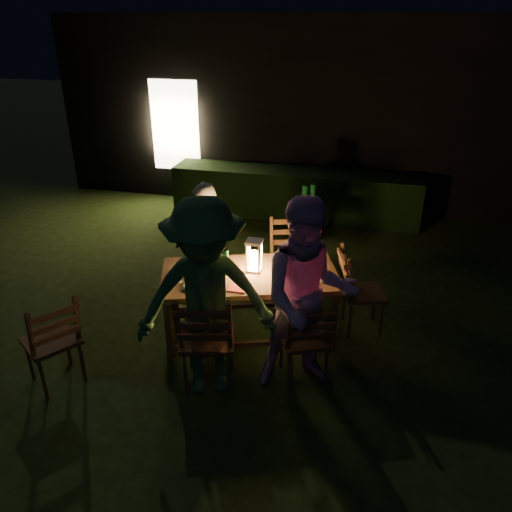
% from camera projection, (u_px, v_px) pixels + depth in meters
% --- Properties ---
extents(garden_envelope, '(40.00, 40.00, 3.20)m').
position_uv_depth(garden_envelope, '(340.00, 102.00, 10.06)').
color(garden_envelope, black).
rests_on(garden_envelope, ground).
extents(dining_table, '(2.02, 1.45, 0.76)m').
position_uv_depth(dining_table, '(250.00, 280.00, 5.22)').
color(dining_table, '#4F301A').
rests_on(dining_table, ground).
extents(chair_near_left, '(0.59, 0.61, 1.08)m').
position_uv_depth(chair_near_left, '(209.00, 355.00, 4.65)').
color(chair_near_left, '#4F301A').
rests_on(chair_near_left, ground).
extents(chair_near_right, '(0.58, 0.60, 0.96)m').
position_uv_depth(chair_near_right, '(304.00, 352.00, 4.74)').
color(chair_near_right, '#4F301A').
rests_on(chair_near_right, ground).
extents(chair_far_left, '(0.60, 0.62, 1.04)m').
position_uv_depth(chair_far_left, '(208.00, 277.00, 6.03)').
color(chair_far_left, '#4F301A').
rests_on(chair_far_left, ground).
extents(chair_far_right, '(0.59, 0.61, 1.02)m').
position_uv_depth(chair_far_right, '(289.00, 274.00, 6.12)').
color(chair_far_right, '#4F301A').
rests_on(chair_far_right, ground).
extents(chair_end, '(0.57, 0.55, 0.99)m').
position_uv_depth(chair_end, '(361.00, 305.00, 5.49)').
color(chair_end, '#4F301A').
rests_on(chair_end, ground).
extents(chair_spare, '(0.66, 0.65, 1.01)m').
position_uv_depth(chair_spare, '(55.00, 355.00, 4.67)').
color(chair_spare, '#4F301A').
rests_on(chair_spare, ground).
extents(person_house_side, '(0.63, 0.52, 1.50)m').
position_uv_depth(person_house_side, '(206.00, 243.00, 5.89)').
color(person_house_side, white).
rests_on(person_house_side, ground).
extents(person_opp_right, '(1.08, 0.96, 1.85)m').
position_uv_depth(person_opp_right, '(308.00, 297.00, 4.42)').
color(person_opp_right, '#CC8CC0').
rests_on(person_opp_right, ground).
extents(person_opp_left, '(1.39, 1.06, 1.89)m').
position_uv_depth(person_opp_left, '(206.00, 300.00, 4.33)').
color(person_opp_left, '#305E2F').
rests_on(person_opp_left, ground).
extents(lantern, '(0.16, 0.16, 0.35)m').
position_uv_depth(lantern, '(254.00, 257.00, 5.17)').
color(lantern, white).
rests_on(lantern, dining_table).
extents(plate_far_left, '(0.25, 0.25, 0.01)m').
position_uv_depth(plate_far_left, '(197.00, 265.00, 5.33)').
color(plate_far_left, white).
rests_on(plate_far_left, dining_table).
extents(plate_near_left, '(0.25, 0.25, 0.01)m').
position_uv_depth(plate_near_left, '(196.00, 285.00, 4.94)').
color(plate_near_left, white).
rests_on(plate_near_left, dining_table).
extents(plate_far_right, '(0.25, 0.25, 0.01)m').
position_uv_depth(plate_far_right, '(289.00, 261.00, 5.42)').
color(plate_far_right, white).
rests_on(plate_far_right, dining_table).
extents(plate_near_right, '(0.25, 0.25, 0.01)m').
position_uv_depth(plate_near_right, '(296.00, 281.00, 5.03)').
color(plate_near_right, white).
rests_on(plate_near_right, dining_table).
extents(wineglass_a, '(0.06, 0.06, 0.18)m').
position_uv_depth(wineglass_a, '(220.00, 255.00, 5.37)').
color(wineglass_a, '#59070F').
rests_on(wineglass_a, dining_table).
extents(wineglass_b, '(0.06, 0.06, 0.18)m').
position_uv_depth(wineglass_b, '(179.00, 274.00, 4.98)').
color(wineglass_b, '#59070F').
rests_on(wineglass_b, dining_table).
extents(wineglass_c, '(0.06, 0.06, 0.18)m').
position_uv_depth(wineglass_c, '(282.00, 277.00, 4.92)').
color(wineglass_c, '#59070F').
rests_on(wineglass_c, dining_table).
extents(wineglass_d, '(0.06, 0.06, 0.18)m').
position_uv_depth(wineglass_d, '(306.00, 256.00, 5.36)').
color(wineglass_d, '#59070F').
rests_on(wineglass_d, dining_table).
extents(wineglass_e, '(0.06, 0.06, 0.18)m').
position_uv_depth(wineglass_e, '(242.00, 280.00, 4.87)').
color(wineglass_e, silver).
rests_on(wineglass_e, dining_table).
extents(bottle_table, '(0.07, 0.07, 0.28)m').
position_uv_depth(bottle_table, '(225.00, 262.00, 5.10)').
color(bottle_table, '#0F471E').
rests_on(bottle_table, dining_table).
extents(napkin_left, '(0.18, 0.14, 0.01)m').
position_uv_depth(napkin_left, '(237.00, 289.00, 4.89)').
color(napkin_left, red).
rests_on(napkin_left, dining_table).
extents(napkin_right, '(0.18, 0.14, 0.01)m').
position_uv_depth(napkin_right, '(307.00, 284.00, 4.96)').
color(napkin_right, red).
rests_on(napkin_right, dining_table).
extents(phone, '(0.14, 0.07, 0.01)m').
position_uv_depth(phone, '(189.00, 290.00, 4.86)').
color(phone, black).
rests_on(phone, dining_table).
extents(side_table, '(0.54, 0.54, 0.73)m').
position_uv_depth(side_table, '(307.00, 219.00, 6.88)').
color(side_table, olive).
rests_on(side_table, ground).
extents(ice_bucket, '(0.30, 0.30, 0.22)m').
position_uv_depth(ice_bucket, '(308.00, 205.00, 6.79)').
color(ice_bucket, '#A5A8AD').
rests_on(ice_bucket, side_table).
extents(bottle_bucket_a, '(0.07, 0.07, 0.32)m').
position_uv_depth(bottle_bucket_a, '(304.00, 203.00, 6.75)').
color(bottle_bucket_a, '#0F471E').
rests_on(bottle_bucket_a, side_table).
extents(bottle_bucket_b, '(0.07, 0.07, 0.32)m').
position_uv_depth(bottle_bucket_b, '(312.00, 201.00, 6.80)').
color(bottle_bucket_b, '#0F471E').
rests_on(bottle_bucket_b, side_table).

